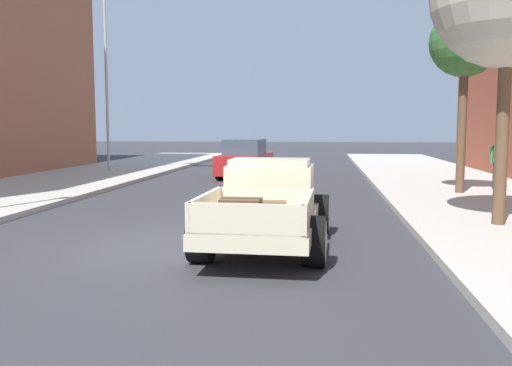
# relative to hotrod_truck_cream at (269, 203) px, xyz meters

# --- Properties ---
(ground_plane) EXTENTS (140.00, 140.00, 0.00)m
(ground_plane) POSITION_rel_hotrod_truck_cream_xyz_m (-1.70, -0.37, -0.75)
(ground_plane) COLOR #333338
(hotrod_truck_cream) EXTENTS (2.29, 4.98, 1.58)m
(hotrod_truck_cream) POSITION_rel_hotrod_truck_cream_xyz_m (0.00, 0.00, 0.00)
(hotrod_truck_cream) COLOR beige
(hotrod_truck_cream) RESTS_ON ground
(car_background_red) EXTENTS (2.11, 4.42, 1.65)m
(car_background_red) POSITION_rel_hotrod_truck_cream_xyz_m (-2.35, 13.22, 0.01)
(car_background_red) COLOR #AD1E1E
(car_background_red) RESTS_ON ground
(pedestrian_sidewalk_right) EXTENTS (0.53, 0.22, 1.65)m
(pedestrian_sidewalk_right) POSITION_rel_hotrod_truck_cream_xyz_m (6.67, 8.55, 0.33)
(pedestrian_sidewalk_right) COLOR #333338
(pedestrian_sidewalk_right) RESTS_ON sidewalk_right
(flagpole) EXTENTS (1.74, 0.16, 9.16)m
(flagpole) POSITION_rel_hotrod_truck_cream_xyz_m (-8.61, 14.02, 5.02)
(flagpole) COLOR #B2B2B7
(flagpole) RESTS_ON sidewalk_left
(street_tree_second) EXTENTS (2.12, 2.12, 5.64)m
(street_tree_second) POSITION_rel_hotrod_truck_cream_xyz_m (5.19, 7.35, 3.91)
(street_tree_second) COLOR brown
(street_tree_second) RESTS_ON sidewalk_right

